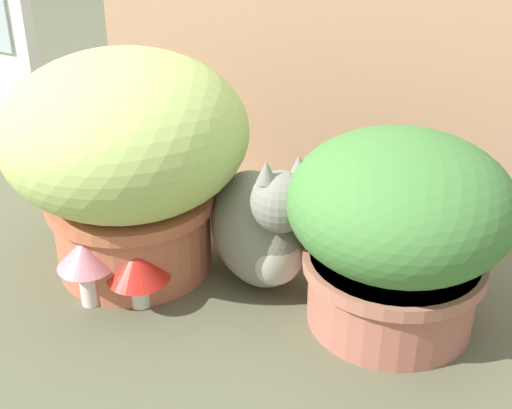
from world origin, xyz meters
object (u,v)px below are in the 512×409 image
grass_planter (127,153)px  mushroom_ornament_red (138,265)px  cat (261,227)px  leafy_planter (398,227)px  mushroom_ornament_pink (86,257)px

grass_planter → mushroom_ornament_red: grass_planter is taller
cat → leafy_planter: bearing=-1.2°
cat → mushroom_ornament_pink: 0.33m
leafy_planter → mushroom_ornament_red: leafy_planter is taller
leafy_planter → cat: 0.27m
grass_planter → mushroom_ornament_red: 0.22m
leafy_planter → mushroom_ornament_pink: bearing=-157.9°
leafy_planter → mushroom_ornament_pink: (-0.52, -0.21, -0.09)m
grass_planter → mushroom_ornament_pink: 0.21m
grass_planter → leafy_planter: size_ratio=1.21×
grass_planter → cat: 0.29m
mushroom_ornament_red → mushroom_ornament_pink: mushroom_ornament_pink is taller
leafy_planter → cat: size_ratio=1.17×
mushroom_ornament_red → mushroom_ornament_pink: bearing=-155.4°
leafy_planter → mushroom_ornament_red: bearing=-158.5°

